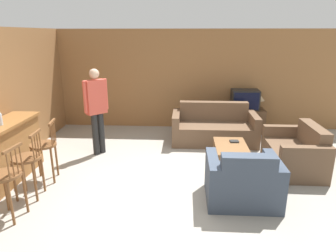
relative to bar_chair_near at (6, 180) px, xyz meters
The scene contains 15 objects.
ground_plane 2.49m from the bar_chair_near, 22.28° to the left, with size 24.00×24.00×0.00m, color gray.
wall_back 5.06m from the bar_chair_near, 63.44° to the left, with size 9.40×0.08×2.60m.
wall_left 2.52m from the bar_chair_near, 114.57° to the left, with size 0.08×8.56×2.60m.
bar_chair_near is the anchor object (origin of this frame).
bar_chair_mid 0.58m from the bar_chair_near, 89.99° to the left, with size 0.47×0.47×1.07m.
bar_chair_far 1.15m from the bar_chair_near, 90.01° to the left, with size 0.52×0.52×1.07m.
couch_far 4.52m from the bar_chair_near, 46.66° to the left, with size 1.96×0.94×0.91m.
armchair_near 3.37m from the bar_chair_near, 10.77° to the left, with size 1.08×0.90×0.88m.
loveseat_right 4.87m from the bar_chair_near, 22.26° to the left, with size 0.87×1.34×0.87m.
coffee_table 3.90m from the bar_chair_near, 31.46° to the left, with size 0.62×1.00×0.38m.
tv_unit 5.70m from the bar_chair_near, 46.30° to the left, with size 1.03×0.54×0.61m.
tv 5.70m from the bar_chair_near, 46.28° to the left, with size 0.69×0.45×0.50m.
book_on_table 4.08m from the bar_chair_near, 33.23° to the left, with size 0.18×0.15×0.03m.
table_lamp 5.95m from the bar_chair_near, 43.85° to the left, with size 0.29×0.29×0.42m.
person_by_window 2.52m from the bar_chair_near, 76.67° to the left, with size 0.41×0.42×1.81m.
Camera 1 is at (0.16, -4.44, 2.48)m, focal length 32.00 mm.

